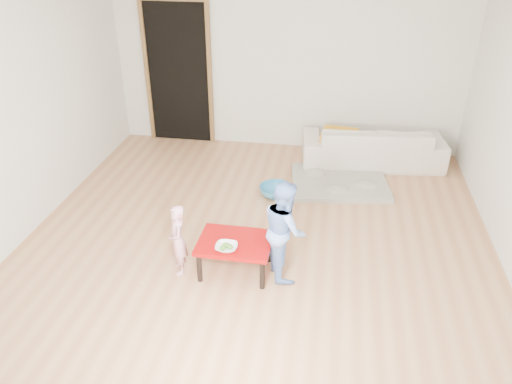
% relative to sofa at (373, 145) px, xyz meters
% --- Properties ---
extents(floor, '(5.00, 5.00, 0.01)m').
position_rel_sofa_xyz_m(floor, '(-1.27, -2.05, -0.28)').
color(floor, '#A87048').
rests_on(floor, ground).
extents(back_wall, '(5.00, 0.02, 2.60)m').
position_rel_sofa_xyz_m(back_wall, '(-1.27, 0.45, 1.02)').
color(back_wall, silver).
rests_on(back_wall, floor).
extents(left_wall, '(0.02, 5.00, 2.60)m').
position_rel_sofa_xyz_m(left_wall, '(-3.77, -2.05, 1.02)').
color(left_wall, silver).
rests_on(left_wall, floor).
extents(doorway, '(1.02, 0.08, 2.11)m').
position_rel_sofa_xyz_m(doorway, '(-2.87, 0.43, 0.74)').
color(doorway, brown).
rests_on(doorway, back_wall).
extents(sofa, '(1.99, 0.95, 0.56)m').
position_rel_sofa_xyz_m(sofa, '(0.00, 0.00, 0.00)').
color(sofa, beige).
rests_on(sofa, floor).
extents(cushion, '(0.53, 0.48, 0.13)m').
position_rel_sofa_xyz_m(cushion, '(-0.47, -0.12, 0.15)').
color(cushion, orange).
rests_on(cushion, sofa).
extents(red_table, '(0.71, 0.54, 0.35)m').
position_rel_sofa_xyz_m(red_table, '(-1.40, -2.71, -0.10)').
color(red_table, '#8C0707').
rests_on(red_table, floor).
extents(bowl, '(0.20, 0.20, 0.05)m').
position_rel_sofa_xyz_m(bowl, '(-1.45, -2.86, 0.10)').
color(bowl, white).
rests_on(bowl, red_table).
extents(broccoli, '(0.12, 0.12, 0.06)m').
position_rel_sofa_xyz_m(broccoli, '(-1.45, -2.86, 0.10)').
color(broccoli, '#2D5919').
rests_on(broccoli, red_table).
extents(child_pink, '(0.27, 0.31, 0.73)m').
position_rel_sofa_xyz_m(child_pink, '(-1.94, -2.80, 0.08)').
color(child_pink, pink).
rests_on(child_pink, floor).
extents(child_blue, '(0.53, 0.59, 0.99)m').
position_rel_sofa_xyz_m(child_blue, '(-0.93, -2.65, 0.22)').
color(child_blue, '#648DE8').
rests_on(child_blue, floor).
extents(basin, '(0.41, 0.41, 0.13)m').
position_rel_sofa_xyz_m(basin, '(-1.21, -1.14, -0.22)').
color(basin, teal).
rests_on(basin, floor).
extents(blanket, '(1.34, 1.17, 0.06)m').
position_rel_sofa_xyz_m(blanket, '(-0.42, -0.72, -0.25)').
color(blanket, '#A6A393').
rests_on(blanket, floor).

